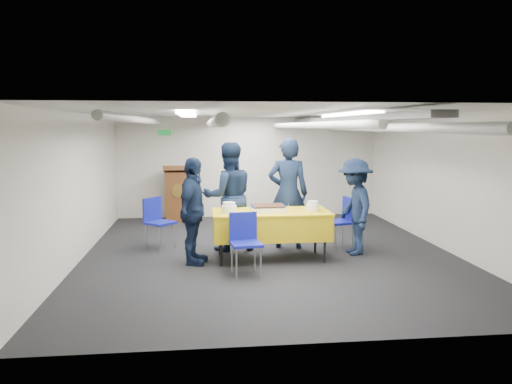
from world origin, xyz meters
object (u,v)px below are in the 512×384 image
at_px(chair_near, 245,237).
at_px(sailor_b, 229,197).
at_px(serving_table, 271,224).
at_px(podium, 179,194).
at_px(chair_right, 343,217).
at_px(sailor_c, 193,211).
at_px(sailor_a, 288,193).
at_px(sheet_cake, 268,208).
at_px(sailor_d, 355,207).
at_px(chair_left, 157,218).

height_order(chair_near, sailor_b, sailor_b).
distance_m(serving_table, podium, 3.77).
distance_m(chair_right, sailor_c, 2.70).
relative_size(podium, sailor_a, 0.66).
xyz_separation_m(chair_near, sailor_b, (-0.15, 1.41, 0.38)).
distance_m(sheet_cake, chair_right, 1.54).
bearing_deg(serving_table, sailor_c, -173.60).
xyz_separation_m(sheet_cake, sailor_d, (1.45, 0.13, -0.03)).
bearing_deg(sheet_cake, sailor_d, 5.24).
bearing_deg(chair_left, sailor_b, -11.93).
bearing_deg(sailor_b, chair_right, 169.82).
xyz_separation_m(serving_table, chair_near, (-0.48, -0.73, -0.03)).
height_order(serving_table, chair_near, chair_near).
distance_m(chair_near, sailor_b, 1.47).
bearing_deg(sailor_d, serving_table, -83.43).
distance_m(serving_table, sheet_cake, 0.26).
bearing_deg(podium, chair_left, -96.21).
distance_m(chair_near, chair_right, 2.29).
bearing_deg(chair_left, chair_near, -50.69).
bearing_deg(chair_near, podium, 104.82).
relative_size(sailor_b, sailor_c, 1.12).
relative_size(serving_table, chair_right, 2.09).
bearing_deg(sailor_c, sheet_cake, -64.79).
xyz_separation_m(chair_right, sailor_c, (-2.56, -0.78, 0.28)).
bearing_deg(sailor_b, sailor_a, 174.34).
height_order(sheet_cake, sailor_a, sailor_a).
bearing_deg(podium, sheet_cake, -65.49).
relative_size(sheet_cake, chair_right, 0.62).
relative_size(serving_table, sailor_b, 1.00).
bearing_deg(chair_near, chair_left, 129.31).
xyz_separation_m(chair_left, sailor_d, (3.25, -0.76, 0.25)).
xyz_separation_m(sailor_a, sailor_d, (1.01, -0.56, -0.16)).
bearing_deg(sailor_d, chair_near, -65.11).
bearing_deg(sailor_c, sailor_a, -45.25).
relative_size(chair_near, sailor_a, 0.46).
bearing_deg(chair_right, sailor_c, -163.12).
bearing_deg(sailor_b, serving_table, 123.30).
bearing_deg(sheet_cake, podium, 114.51).
relative_size(serving_table, sailor_a, 0.96).
height_order(chair_left, sailor_a, sailor_a).
xyz_separation_m(chair_near, sailor_c, (-0.73, 0.59, 0.28)).
xyz_separation_m(sheet_cake, chair_right, (1.40, 0.59, -0.28)).
distance_m(chair_left, sailor_d, 3.35).
height_order(sheet_cake, chair_right, chair_right).
bearing_deg(chair_right, sailor_a, 173.91).
distance_m(chair_near, sailor_c, 0.98).
bearing_deg(sailor_d, podium, -138.30).
relative_size(podium, chair_near, 1.44).
height_order(serving_table, sailor_d, sailor_d).
height_order(sailor_b, sailor_c, sailor_b).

